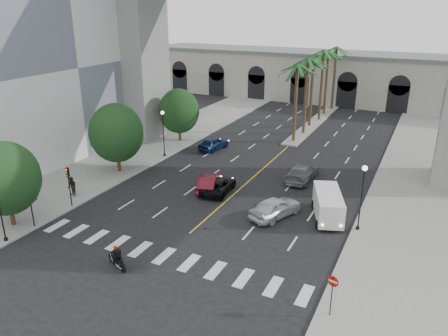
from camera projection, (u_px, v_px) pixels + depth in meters
ground at (176, 246)px, 31.45m from camera, size 140.00×140.00×0.00m
sidewalk_left at (133, 155)px, 50.18m from camera, size 8.00×100.00×0.15m
sidewalk_right at (414, 204)px, 37.90m from camera, size 8.00×100.00×0.15m
median at (314, 123)px, 63.38m from camera, size 2.00×24.00×0.20m
building_left at (23, 61)px, 48.94m from camera, size 16.50×32.50×20.60m
pier_building at (341, 77)px, 76.21m from camera, size 71.00×10.50×8.50m
palm_a at (298, 69)px, 51.79m from camera, size 3.20×3.20×10.30m
palm_b at (308, 63)px, 55.01m from camera, size 3.20×3.20×10.60m
palm_c at (314, 63)px, 58.66m from camera, size 3.20×3.20×10.10m
palm_d at (324, 54)px, 61.63m from camera, size 3.20×3.20×10.90m
palm_e at (328, 55)px, 65.25m from camera, size 3.20×3.20×10.40m
palm_f at (337, 50)px, 68.40m from camera, size 3.20×3.20×10.70m
street_tree_near at (5, 179)px, 32.82m from camera, size 5.20×5.20×6.89m
street_tree_mid at (116, 133)px, 43.69m from camera, size 5.44×5.44×7.21m
street_tree_far at (179, 111)px, 53.89m from camera, size 5.04×5.04×6.68m
lamp_post_left_far at (163, 130)px, 48.43m from camera, size 0.40×0.40×5.35m
lamp_post_right at (362, 192)px, 32.38m from camera, size 0.40×0.40×5.35m
traffic_signal_near at (30, 198)px, 33.08m from camera, size 0.25×0.18×3.65m
traffic_signal_far at (69, 180)px, 36.44m from camera, size 0.25×0.18×3.65m
motorcycle_rider at (117, 258)px, 28.61m from camera, size 2.07×0.99×1.60m
car_a at (275, 207)px, 35.46m from camera, size 3.62×5.27×1.67m
car_b at (209, 182)px, 40.65m from camera, size 2.92×4.86×1.51m
car_c at (219, 185)px, 40.18m from camera, size 2.60×4.93×1.32m
car_d at (302, 172)px, 42.94m from camera, size 2.30×5.57×1.61m
car_e at (214, 143)px, 51.97m from camera, size 2.47×4.64×1.50m
cargo_van at (328, 204)px, 35.03m from camera, size 3.62×5.57×2.22m
pedestrian_a at (34, 192)px, 38.14m from camera, size 0.68×0.58×1.59m
pedestrian_b at (72, 187)px, 38.92m from camera, size 1.04×0.91×1.80m
do_not_enter_sign at (332, 288)px, 23.61m from camera, size 0.64×0.21×2.68m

